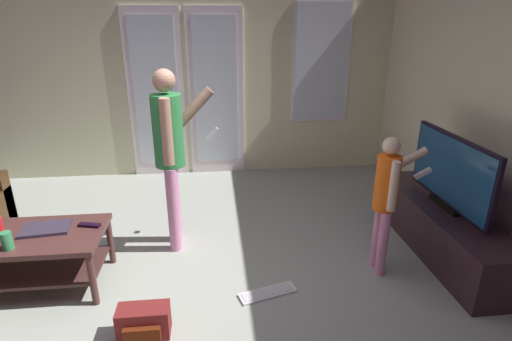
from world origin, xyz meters
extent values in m
cube|color=#999F94|center=(0.00, 0.00, -0.01)|extent=(5.56, 5.50, 0.02)
cube|color=beige|center=(0.00, 2.72, 1.36)|extent=(5.56, 0.06, 2.73)
cube|color=white|center=(-0.32, 2.68, 1.05)|extent=(0.71, 0.02, 2.16)
cube|color=silver|center=(-0.32, 2.66, 1.10)|extent=(0.55, 0.01, 1.86)
cube|color=white|center=(0.44, 2.68, 1.05)|extent=(0.71, 0.02, 2.16)
cube|color=silver|center=(0.44, 2.66, 1.10)|extent=(0.55, 0.01, 1.86)
cube|color=white|center=(1.81, 2.68, 1.44)|extent=(0.75, 0.02, 1.52)
cube|color=silver|center=(1.81, 2.66, 1.44)|extent=(0.69, 0.01, 1.46)
cube|color=#4A2926|center=(-0.95, 0.27, 0.43)|extent=(0.96, 0.61, 0.04)
cube|color=#422624|center=(-0.95, 0.27, 0.16)|extent=(0.88, 0.53, 0.02)
cylinder|color=#4A2926|center=(-0.51, 0.00, 0.21)|extent=(0.05, 0.05, 0.41)
cylinder|color=#4A2926|center=(-0.51, 0.54, 0.21)|extent=(0.05, 0.05, 0.41)
cube|color=#2F1D23|center=(2.38, 0.44, 0.21)|extent=(0.47, 1.75, 0.43)
cube|color=black|center=(2.38, -0.42, 0.24)|extent=(0.39, 0.02, 0.24)
cube|color=black|center=(2.38, 0.44, 0.45)|extent=(0.08, 0.40, 0.04)
cube|color=black|center=(2.38, 0.44, 0.76)|extent=(0.04, 1.13, 0.59)
cube|color=navy|center=(2.36, 0.44, 0.76)|extent=(0.00, 1.08, 0.54)
cylinder|color=pink|center=(0.02, 0.70, 0.39)|extent=(0.11, 0.11, 0.78)
cylinder|color=pink|center=(0.01, 0.87, 0.39)|extent=(0.11, 0.11, 0.78)
cylinder|color=#318444|center=(0.01, 0.78, 1.08)|extent=(0.25, 0.25, 0.61)
sphere|color=tan|center=(0.01, 0.78, 1.50)|extent=(0.19, 0.19, 0.19)
cylinder|color=tan|center=(0.03, 0.61, 1.12)|extent=(0.09, 0.09, 0.54)
cylinder|color=tan|center=(0.19, 0.97, 1.19)|extent=(0.44, 0.11, 0.45)
cube|color=white|center=(0.38, 0.98, 1.00)|extent=(0.12, 0.05, 0.12)
cylinder|color=pink|center=(1.70, 0.13, 0.28)|extent=(0.08, 0.08, 0.56)
cylinder|color=pink|center=(1.71, 0.26, 0.28)|extent=(0.08, 0.08, 0.56)
cylinder|color=orange|center=(1.70, 0.19, 0.78)|extent=(0.18, 0.18, 0.44)
sphere|color=beige|center=(1.70, 0.19, 1.08)|extent=(0.13, 0.13, 0.13)
cylinder|color=beige|center=(1.70, 0.07, 0.80)|extent=(0.06, 0.06, 0.39)
cylinder|color=beige|center=(1.88, 0.31, 0.90)|extent=(0.37, 0.08, 0.25)
cube|color=white|center=(2.05, 0.30, 0.80)|extent=(0.14, 0.05, 0.10)
cube|color=maroon|center=(-0.10, -0.35, 0.10)|extent=(0.33, 0.16, 0.21)
cube|color=#561E0A|center=(-0.10, -0.45, 0.08)|extent=(0.23, 0.04, 0.10)
cube|color=white|center=(0.76, -0.03, 0.01)|extent=(0.46, 0.25, 0.02)
cube|color=silver|center=(0.76, -0.03, 0.02)|extent=(0.41, 0.20, 0.00)
cube|color=#352C3E|center=(-0.90, 0.33, 0.46)|extent=(0.37, 0.27, 0.02)
cylinder|color=#348D50|center=(-1.06, 0.08, 0.52)|extent=(0.07, 0.07, 0.13)
cube|color=black|center=(-0.59, 0.36, 0.46)|extent=(0.18, 0.09, 0.02)
camera|label=1|loc=(0.40, -2.50, 1.94)|focal=27.88mm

